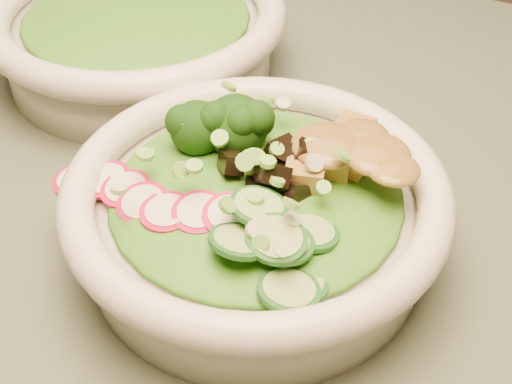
% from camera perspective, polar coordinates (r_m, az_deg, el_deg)
% --- Properties ---
extents(salad_bowl, '(0.27, 0.27, 0.07)m').
position_cam_1_polar(salad_bowl, '(0.50, 0.00, -1.71)').
color(salad_bowl, silver).
rests_on(salad_bowl, dining_table).
extents(side_bowl, '(0.29, 0.29, 0.08)m').
position_cam_1_polar(side_bowl, '(0.71, -9.39, 12.36)').
color(side_bowl, silver).
rests_on(side_bowl, dining_table).
extents(lettuce_bed, '(0.20, 0.20, 0.02)m').
position_cam_1_polar(lettuce_bed, '(0.49, 0.00, 0.09)').
color(lettuce_bed, '#316815').
rests_on(lettuce_bed, salad_bowl).
extents(side_lettuce, '(0.19, 0.19, 0.02)m').
position_cam_1_polar(side_lettuce, '(0.70, -9.58, 13.83)').
color(side_lettuce, '#316815').
rests_on(side_lettuce, side_bowl).
extents(broccoli_florets, '(0.10, 0.09, 0.04)m').
position_cam_1_polar(broccoli_florets, '(0.52, -1.76, 5.73)').
color(broccoli_florets, black).
rests_on(broccoli_florets, salad_bowl).
extents(radish_slices, '(0.12, 0.07, 0.02)m').
position_cam_1_polar(radish_slices, '(0.47, -7.73, -0.94)').
color(radish_slices, '#B10D39').
rests_on(radish_slices, salad_bowl).
extents(cucumber_slices, '(0.09, 0.09, 0.04)m').
position_cam_1_polar(cucumber_slices, '(0.43, 1.74, -4.26)').
color(cucumber_slices, '#A6C86F').
rests_on(cucumber_slices, salad_bowl).
extents(mushroom_heap, '(0.09, 0.09, 0.04)m').
position_cam_1_polar(mushroom_heap, '(0.48, 1.41, 1.55)').
color(mushroom_heap, black).
rests_on(mushroom_heap, salad_bowl).
extents(tofu_cubes, '(0.10, 0.09, 0.04)m').
position_cam_1_polar(tofu_cubes, '(0.49, 7.21, 2.08)').
color(tofu_cubes, olive).
rests_on(tofu_cubes, salad_bowl).
extents(peanut_sauce, '(0.07, 0.06, 0.02)m').
position_cam_1_polar(peanut_sauce, '(0.48, 7.34, 3.27)').
color(peanut_sauce, brown).
rests_on(peanut_sauce, tofu_cubes).
extents(scallion_garnish, '(0.19, 0.19, 0.02)m').
position_cam_1_polar(scallion_garnish, '(0.47, 0.00, 2.28)').
color(scallion_garnish, '#71BA41').
rests_on(scallion_garnish, salad_bowl).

